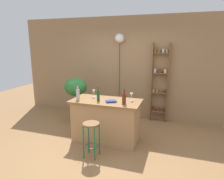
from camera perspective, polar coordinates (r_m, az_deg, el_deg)
ground at (r=4.30m, az=-3.07°, el=-15.72°), size 12.00×12.00×0.00m
back_wall at (r=5.68m, az=4.02°, el=6.16°), size 6.40×0.10×2.80m
kitchen_counter at (r=4.36m, az=-1.68°, el=-8.72°), size 1.47×0.73×0.90m
bar_stool at (r=3.74m, az=-5.92°, el=-12.03°), size 0.31×0.31×0.66m
spice_shelf at (r=5.43m, az=13.43°, el=2.07°), size 0.43×0.14×2.10m
plant_stool at (r=5.50m, az=-10.01°, el=-7.35°), size 0.32×0.32×0.35m
potted_plant at (r=5.29m, az=-10.32°, el=0.25°), size 0.60×0.54×0.85m
bottle_wine_red at (r=3.92m, az=3.46°, el=-2.60°), size 0.08×0.08×0.31m
bottle_soda_blue at (r=4.15m, az=-3.95°, el=-1.79°), size 0.06×0.06×0.30m
bottle_olive_oil at (r=4.28m, az=-9.71°, el=-1.35°), size 0.07×0.07×0.33m
wine_glass_left at (r=4.19m, az=5.55°, el=-1.62°), size 0.07×0.07×0.16m
wine_glass_center at (r=4.47m, az=-5.23°, el=-0.69°), size 0.07×0.07×0.16m
cookbook at (r=4.09m, az=-0.29°, el=-3.36°), size 0.26×0.23×0.03m
pendant_globe_light at (r=5.58m, az=2.20°, el=14.19°), size 0.26×0.26×2.34m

